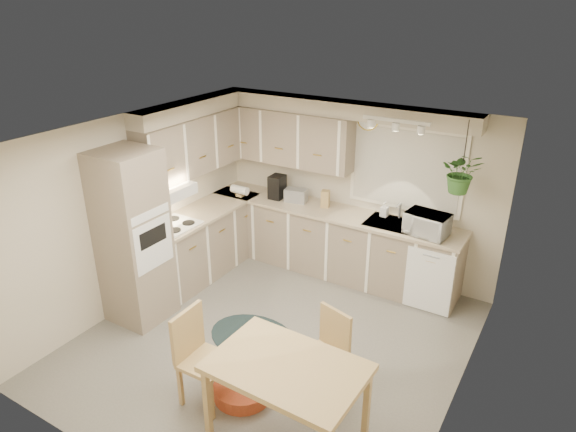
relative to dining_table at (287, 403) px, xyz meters
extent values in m
plane|color=slate|center=(-0.85, 1.11, -0.40)|extent=(4.20, 4.20, 0.00)
plane|color=white|center=(-0.85, 1.11, 2.00)|extent=(4.20, 4.20, 0.00)
cube|color=beige|center=(-0.85, 3.21, 0.80)|extent=(4.00, 0.04, 2.40)
cube|color=beige|center=(-0.85, -0.99, 0.80)|extent=(4.00, 0.04, 2.40)
cube|color=beige|center=(-2.85, 1.11, 0.80)|extent=(0.04, 4.20, 2.40)
cube|color=beige|center=(1.15, 1.11, 0.80)|extent=(0.04, 4.20, 2.40)
cube|color=gray|center=(-2.55, 1.98, 0.05)|extent=(0.60, 1.85, 0.90)
cube|color=gray|center=(-1.05, 2.91, 0.05)|extent=(3.60, 0.60, 0.90)
cube|color=tan|center=(-2.54, 1.98, 0.52)|extent=(0.64, 1.89, 0.04)
cube|color=tan|center=(-1.05, 2.90, 0.52)|extent=(3.64, 0.64, 0.04)
cube|color=gray|center=(-2.53, 0.73, 0.65)|extent=(0.65, 0.65, 2.10)
cube|color=white|center=(-2.21, 0.73, 0.65)|extent=(0.02, 0.56, 0.58)
cube|color=gray|center=(-2.68, 2.11, 1.42)|extent=(0.35, 2.00, 0.75)
cube|color=gray|center=(-1.85, 3.03, 1.42)|extent=(2.00, 0.35, 0.75)
cube|color=beige|center=(-2.70, 2.11, 1.90)|extent=(0.30, 2.00, 0.20)
cube|color=beige|center=(-1.05, 3.06, 1.90)|extent=(3.60, 0.30, 0.20)
cube|color=white|center=(-2.53, 1.41, 0.54)|extent=(0.52, 0.58, 0.02)
cube|color=white|center=(-2.55, 1.41, 1.00)|extent=(0.40, 0.60, 0.14)
cube|color=silver|center=(-0.15, 3.18, 1.20)|extent=(1.40, 0.02, 1.00)
cube|color=white|center=(-0.15, 3.19, 1.20)|extent=(1.50, 0.02, 1.10)
cube|color=#9FA2A7|center=(-0.15, 2.91, 0.50)|extent=(0.70, 0.48, 0.10)
cube|color=white|center=(0.45, 2.60, 0.02)|extent=(0.58, 0.02, 0.83)
cube|color=white|center=(-0.15, 2.66, 1.93)|extent=(0.80, 0.04, 0.04)
cylinder|color=#E5C551|center=(-0.70, 3.18, 1.78)|extent=(0.30, 0.03, 0.30)
cube|color=tan|center=(0.00, 0.00, 0.00)|extent=(1.31, 0.89, 0.81)
cube|color=tan|center=(-0.90, 0.02, 0.07)|extent=(0.46, 0.46, 0.96)
cube|color=tan|center=(-0.02, 0.69, 0.03)|extent=(0.50, 0.50, 0.87)
ellipsoid|color=black|center=(-1.10, 1.05, -0.40)|extent=(1.11, 0.86, 0.01)
cylinder|color=#BF3F26|center=(-0.65, 0.23, -0.34)|extent=(0.65, 0.65, 0.13)
imported|color=white|center=(0.29, 2.81, 0.71)|extent=(0.54, 0.34, 0.34)
imported|color=white|center=(-0.35, 3.06, 0.58)|extent=(0.10, 0.21, 0.10)
imported|color=#316327|center=(0.62, 2.81, 1.34)|extent=(0.55, 0.59, 0.38)
cube|color=black|center=(-1.92, 2.91, 0.70)|extent=(0.20, 0.24, 0.34)
cube|color=#9FA2A7|center=(-1.62, 2.93, 0.63)|extent=(0.33, 0.23, 0.19)
cube|color=tan|center=(-1.17, 2.96, 0.66)|extent=(0.13, 0.13, 0.24)
camera|label=1|loc=(1.77, -2.93, 3.25)|focal=32.00mm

